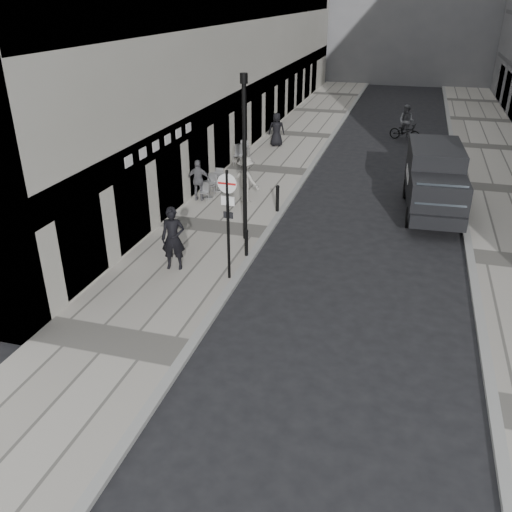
{
  "coord_description": "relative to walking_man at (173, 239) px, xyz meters",
  "views": [
    {
      "loc": [
        4.61,
        -7.15,
        7.96
      ],
      "look_at": [
        0.89,
        5.8,
        1.4
      ],
      "focal_mm": 38.0,
      "sensor_mm": 36.0,
      "label": 1
    }
  ],
  "objects": [
    {
      "name": "ground",
      "position": [
        2.05,
        -6.8,
        -1.13
      ],
      "size": [
        120.0,
        120.0,
        0.0
      ],
      "primitive_type": "plane",
      "color": "black",
      "rests_on": "ground"
    },
    {
      "name": "sign_post",
      "position": [
        1.85,
        -0.14,
        1.16
      ],
      "size": [
        0.58,
        0.1,
        3.39
      ],
      "rotation": [
        0.0,
        0.0,
        -0.05
      ],
      "color": "black",
      "rests_on": "sidewalk"
    },
    {
      "name": "cafe_table_far",
      "position": [
        -1.55,
        12.03,
        -0.51
      ],
      "size": [
        0.78,
        1.75,
        1.0
      ],
      "color": "silver",
      "rests_on": "sidewalk"
    },
    {
      "name": "pedestrian_a",
      "position": [
        -1.55,
        6.05,
        -0.15
      ],
      "size": [
        1.06,
        0.58,
        1.72
      ],
      "primitive_type": "imported",
      "rotation": [
        0.0,
        0.0,
        3.31
      ],
      "color": "#5E5E63",
      "rests_on": "sidewalk"
    },
    {
      "name": "walking_man",
      "position": [
        0.0,
        0.0,
        0.0
      ],
      "size": [
        0.83,
        0.65,
        2.03
      ],
      "primitive_type": "imported",
      "rotation": [
        0.0,
        0.0,
        0.25
      ],
      "color": "black",
      "rests_on": "sidewalk"
    },
    {
      "name": "cyclist",
      "position": [
        6.32,
        19.52,
        -0.32
      ],
      "size": [
        2.04,
        1.32,
        2.07
      ],
      "rotation": [
        0.0,
        0.0,
        -0.37
      ],
      "color": "black",
      "rests_on": "ground"
    },
    {
      "name": "panel_van",
      "position": [
        7.77,
        7.63,
        0.3
      ],
      "size": [
        2.34,
        5.53,
        2.55
      ],
      "rotation": [
        0.0,
        0.0,
        0.06
      ],
      "color": "black",
      "rests_on": "ground"
    },
    {
      "name": "far_sidewalk",
      "position": [
        11.05,
        11.2,
        -1.07
      ],
      "size": [
        4.0,
        60.0,
        0.12
      ],
      "primitive_type": "cube",
      "color": "#ACA69B",
      "rests_on": "ground"
    },
    {
      "name": "sidewalk",
      "position": [
        0.05,
        11.2,
        -1.07
      ],
      "size": [
        4.0,
        60.0,
        0.12
      ],
      "primitive_type": "cube",
      "color": "#ACA69B",
      "rests_on": "ground"
    },
    {
      "name": "lamppost",
      "position": [
        1.45,
        2.83,
        2.1
      ],
      "size": [
        0.25,
        0.25,
        5.61
      ],
      "color": "black",
      "rests_on": "sidewalk"
    },
    {
      "name": "bollard_near",
      "position": [
        1.9,
        5.71,
        -0.51
      ],
      "size": [
        0.13,
        0.13,
        1.01
      ],
      "primitive_type": "cylinder",
      "color": "black",
      "rests_on": "sidewalk"
    },
    {
      "name": "pedestrian_b",
      "position": [
        0.4,
        6.39,
        -0.06
      ],
      "size": [
        1.4,
        1.1,
        1.91
      ],
      "primitive_type": "imported",
      "rotation": [
        0.0,
        0.0,
        2.78
      ],
      "color": "#A09C94",
      "rests_on": "sidewalk"
    },
    {
      "name": "pedestrian_c",
      "position": [
        -0.63,
        15.64,
        -0.09
      ],
      "size": [
        1.03,
        0.8,
        1.85
      ],
      "primitive_type": "imported",
      "rotation": [
        0.0,
        0.0,
        3.4
      ],
      "color": "black",
      "rests_on": "sidewalk"
    },
    {
      "name": "cafe_table_mid",
      "position": [
        -1.27,
        7.39,
        -0.56
      ],
      "size": [
        0.7,
        1.57,
        0.9
      ],
      "color": "silver",
      "rests_on": "sidewalk"
    },
    {
      "name": "cafe_table_near",
      "position": [
        -1.28,
        6.45,
        -0.61
      ],
      "size": [
        0.62,
        1.39,
        0.79
      ],
      "color": "silver",
      "rests_on": "sidewalk"
    },
    {
      "name": "bollard_far",
      "position": [
        1.9,
        1.49,
        -0.57
      ],
      "size": [
        0.12,
        0.12,
        0.88
      ],
      "primitive_type": "cylinder",
      "color": "black",
      "rests_on": "sidewalk"
    }
  ]
}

